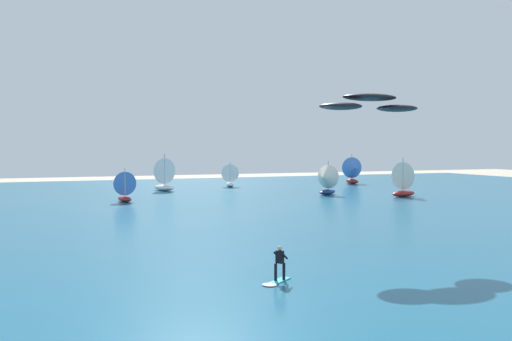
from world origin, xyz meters
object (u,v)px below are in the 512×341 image
(kitesurfer, at_px, (278,269))
(sailboat_mid_right, at_px, (161,174))
(kite, at_px, (370,103))
(sailboat_near_shore, at_px, (326,180))
(sailboat_heeled_over, at_px, (354,170))
(sailboat_anchored_offshore, at_px, (407,179))
(sailboat_trailing, at_px, (230,175))
(sailboat_far_right, at_px, (123,186))

(kitesurfer, height_order, sailboat_mid_right, sailboat_mid_right)
(kite, relative_size, sailboat_near_shore, 1.62)
(sailboat_mid_right, xyz_separation_m, sailboat_heeled_over, (33.52, 1.98, -0.09))
(sailboat_near_shore, height_order, sailboat_heeled_over, sailboat_heeled_over)
(kite, xyz_separation_m, sailboat_anchored_offshore, (22.98, 26.75, -6.82))
(sailboat_trailing, relative_size, sailboat_mid_right, 0.75)
(sailboat_anchored_offshore, height_order, sailboat_heeled_over, sailboat_heeled_over)
(sailboat_trailing, bearing_deg, kitesurfer, -105.50)
(sailboat_anchored_offshore, xyz_separation_m, sailboat_mid_right, (-27.80, 20.28, 0.16))
(sailboat_trailing, bearing_deg, kite, -97.72)
(kite, xyz_separation_m, sailboat_heeled_over, (28.70, 49.01, -6.75))
(kitesurfer, relative_size, sailboat_mid_right, 0.36)
(sailboat_trailing, height_order, sailboat_anchored_offshore, sailboat_anchored_offshore)
(sailboat_far_right, relative_size, sailboat_heeled_over, 0.76)
(kite, bearing_deg, sailboat_heeled_over, 59.65)
(kite, distance_m, sailboat_mid_right, 47.74)
(sailboat_near_shore, bearing_deg, sailboat_far_right, 177.37)
(kite, height_order, sailboat_far_right, kite)
(sailboat_heeled_over, bearing_deg, sailboat_far_right, -158.90)
(sailboat_trailing, bearing_deg, sailboat_heeled_over, -5.27)
(sailboat_trailing, distance_m, sailboat_mid_right, 12.41)
(sailboat_far_right, xyz_separation_m, sailboat_heeled_over, (40.41, 15.60, 0.56))
(kite, height_order, sailboat_anchored_offshore, kite)
(kite, distance_m, sailboat_heeled_over, 57.19)
(kitesurfer, height_order, sailboat_heeled_over, sailboat_heeled_over)
(kite, bearing_deg, kitesurfer, -145.22)
(sailboat_heeled_over, bearing_deg, sailboat_mid_right, -176.61)
(sailboat_heeled_over, bearing_deg, sailboat_trailing, 174.73)
(sailboat_far_right, relative_size, sailboat_mid_right, 0.73)
(kitesurfer, height_order, sailboat_anchored_offshore, sailboat_anchored_offshore)
(sailboat_mid_right, bearing_deg, sailboat_near_shore, -37.84)
(sailboat_trailing, xyz_separation_m, sailboat_anchored_offshore, (16.06, -24.27, 0.44))
(kitesurfer, distance_m, sailboat_heeled_over, 66.86)
(sailboat_anchored_offshore, bearing_deg, kite, -130.67)
(sailboat_far_right, distance_m, sailboat_heeled_over, 43.32)
(kitesurfer, bearing_deg, kite, 34.78)
(kite, xyz_separation_m, sailboat_near_shore, (14.25, 32.22, -7.06))
(sailboat_anchored_offshore, distance_m, sailboat_heeled_over, 22.98)
(kite, height_order, sailboat_mid_right, kite)
(kite, bearing_deg, sailboat_far_right, 109.32)
(sailboat_near_shore, relative_size, sailboat_heeled_over, 0.87)
(kitesurfer, bearing_deg, sailboat_mid_right, 85.56)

